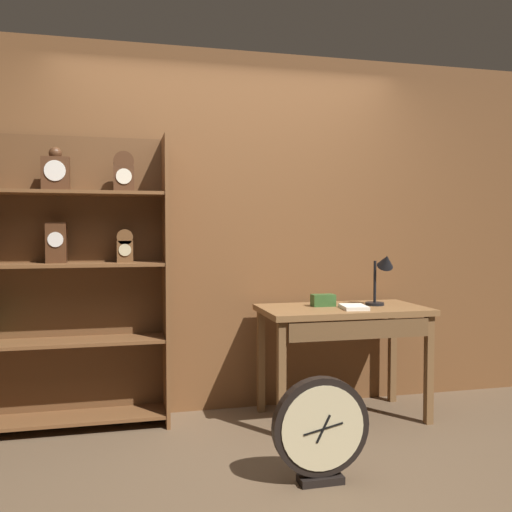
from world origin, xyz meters
The scene contains 8 objects.
ground_plane centered at (0.00, 0.00, 0.00)m, with size 10.00×10.00×0.00m, color brown.
back_wood_panel centered at (0.00, 1.34, 1.30)m, with size 4.80×0.05×2.60m, color brown.
bookshelf centered at (-1.22, 1.16, 0.98)m, with size 1.45×0.31×1.94m.
workbench centered at (0.71, 0.90, 0.67)m, with size 1.14×0.62×0.78m.
desk_lamp centered at (1.01, 0.92, 1.02)m, with size 0.20×0.20×0.39m.
toolbox_small centered at (0.59, 0.99, 0.82)m, with size 0.16×0.09×0.08m, color #2D5123.
open_repair_manual centered at (0.75, 0.81, 0.79)m, with size 0.16×0.22×0.03m, color silver.
round_clock_large centered at (0.21, -0.01, 0.28)m, with size 0.51×0.11×0.55m.
Camera 1 is at (-0.80, -2.71, 1.30)m, focal length 39.65 mm.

